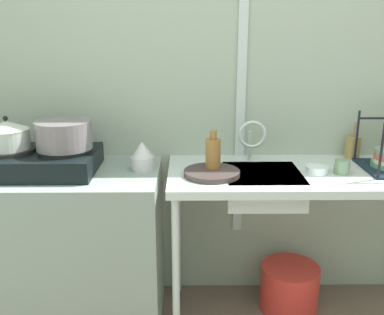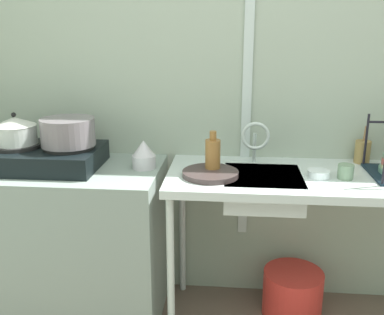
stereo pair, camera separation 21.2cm
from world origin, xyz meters
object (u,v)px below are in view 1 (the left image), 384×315
Objects in this scene: pot_on_left_burner at (7,135)px; bottle_by_sink at (213,155)px; frying_pan at (212,173)px; utensil_jar at (353,147)px; cup_by_rack at (342,167)px; stove at (38,161)px; small_bowl_on_drainboard at (316,170)px; sink_basin at (262,186)px; percolator at (142,156)px; bucket_on_floor at (289,287)px; pot_on_right_burner at (64,135)px; faucet at (252,136)px.

pot_on_left_burner is 1.00× the size of bottle_by_sink.
utensil_jar reaches higher than frying_pan.
cup_by_rack reaches higher than frying_pan.
stove is at bearing 178.96° from bottle_by_sink.
pot_on_left_burner is 1.51m from small_bowl_on_drainboard.
frying_pan is at bearing -170.96° from sink_basin.
utensil_jar is (0.27, 0.27, 0.04)m from small_bowl_on_drainboard.
percolator is 0.35m from bottle_by_sink.
cup_by_rack is 0.23× the size of bucket_on_floor.
cup_by_rack is 0.35× the size of bottle_by_sink.
small_bowl_on_drainboard is (0.85, -0.07, -0.05)m from percolator.
frying_pan is (0.99, -0.07, -0.18)m from pot_on_left_burner.
pot_on_right_burner is 0.39m from percolator.
sink_basin is 0.67m from bucket_on_floor.
bottle_by_sink reaches higher than frying_pan.
frying_pan is 0.51m from small_bowl_on_drainboard.
small_bowl_on_drainboard is at bearing -2.70° from bottle_by_sink.
pot_on_right_burner is at bearing 178.76° from bottle_by_sink.
faucet is 0.85× the size of frying_pan.
bottle_by_sink reaches higher than cup_by_rack.
bottle_by_sink is at bearing -1.04° from stove.
pot_on_left_burner reaches higher than percolator.
pot_on_right_burner reaches higher than sink_basin.
stove is 1.65m from utensil_jar.
percolator is 0.36m from frying_pan.
percolator is at bearing 172.58° from bottle_by_sink.
pot_on_right_burner reaches higher than cup_by_rack.
faucet is at bearing 35.57° from bottle_by_sink.
small_bowl_on_drainboard is 0.53× the size of utensil_jar.
bucket_on_floor is at bearing 120.76° from small_bowl_on_drainboard.
stove is 0.19m from pot_on_left_burner.
utensil_jar is at bearing 8.66° from pot_on_right_burner.
percolator is 1.11m from bucket_on_floor.
pot_on_right_burner is 1.27× the size of bottle_by_sink.
stove is 1.76× the size of bucket_on_floor.
sink_basin is (1.11, -0.02, -0.13)m from stove.
percolator is 0.62m from sink_basin.
stove is 7.71× the size of cup_by_rack.
bottle_by_sink is at bearing 177.45° from cup_by_rack.
bucket_on_floor is (-0.19, 0.11, -0.74)m from cup_by_rack.
pot_on_left_burner is at bearing 179.10° from bottle_by_sink.
pot_on_left_burner is 1.08× the size of utensil_jar.
small_bowl_on_drainboard is at bearing -4.64° from percolator.
frying_pan is at bearing -137.47° from faucet.
faucet is (1.20, 0.13, -0.04)m from pot_on_left_burner.
small_bowl_on_drainboard is (1.36, -0.04, -0.04)m from stove.
bottle_by_sink is at bearing 81.01° from frying_pan.
faucet is 0.88m from bucket_on_floor.
percolator is 0.53× the size of frying_pan.
stove is at bearing 178.34° from small_bowl_on_drainboard.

